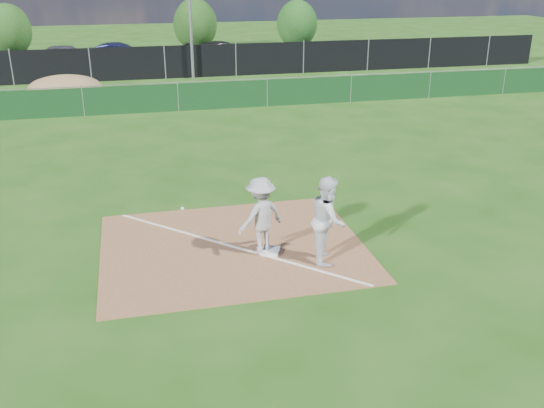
{
  "coord_description": "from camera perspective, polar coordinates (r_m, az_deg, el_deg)",
  "views": [
    {
      "loc": [
        -2.02,
        -11.53,
        6.22
      ],
      "look_at": [
        0.93,
        1.0,
        1.0
      ],
      "focal_mm": 40.0,
      "sensor_mm": 36.0,
      "label": 1
    }
  ],
  "objects": [
    {
      "name": "parking_lot",
      "position": [
        40.07,
        -10.46,
        12.78
      ],
      "size": [
        46.0,
        9.0,
        0.01
      ],
      "primitive_type": "cube",
      "color": "black",
      "rests_on": "ground"
    },
    {
      "name": "ground",
      "position": [
        22.5,
        -7.62,
        5.82
      ],
      "size": [
        90.0,
        90.0,
        0.0
      ],
      "primitive_type": "plane",
      "color": "#1F4C10",
      "rests_on": "ground"
    },
    {
      "name": "tree_mid",
      "position": [
        45.46,
        -7.24,
        16.43
      ],
      "size": [
        3.1,
        3.1,
        3.68
      ],
      "color": "#382316",
      "rests_on": "ground"
    },
    {
      "name": "tree_left",
      "position": [
        45.26,
        -23.6,
        14.75
      ],
      "size": [
        3.01,
        3.01,
        3.58
      ],
      "color": "#382316",
      "rests_on": "ground"
    },
    {
      "name": "foul_line",
      "position": [
        14.12,
        -3.69,
        -3.99
      ],
      "size": [
        5.01,
        5.01,
        0.01
      ],
      "primitive_type": "cube",
      "rotation": [
        0.0,
        0.0,
        0.79
      ],
      "color": "white",
      "rests_on": "infield_dirt"
    },
    {
      "name": "runner",
      "position": [
        13.2,
        5.28,
        -1.43
      ],
      "size": [
        0.94,
        1.1,
        1.95
      ],
      "primitive_type": "imported",
      "rotation": [
        0.0,
        0.0,
        1.33
      ],
      "color": "silver",
      "rests_on": "ground"
    },
    {
      "name": "black_fence",
      "position": [
        35.0,
        -10.05,
        12.99
      ],
      "size": [
        46.0,
        0.04,
        1.8
      ],
      "primitive_type": "cube",
      "color": "black",
      "rests_on": "ground"
    },
    {
      "name": "first_base",
      "position": [
        13.8,
        -0.17,
        -4.43
      ],
      "size": [
        0.53,
        0.53,
        0.09
      ],
      "primitive_type": "cube",
      "rotation": [
        0.0,
        0.0,
        -0.41
      ],
      "color": "white",
      "rests_on": "infield_dirt"
    },
    {
      "name": "dirt_mound",
      "position": [
        30.7,
        -18.9,
        10.32
      ],
      "size": [
        3.38,
        2.6,
        1.17
      ],
      "primitive_type": "ellipsoid",
      "color": "olive",
      "rests_on": "ground"
    },
    {
      "name": "car_right",
      "position": [
        40.04,
        -4.56,
        14.06
      ],
      "size": [
        5.02,
        2.91,
        1.37
      ],
      "primitive_type": "imported",
      "rotation": [
        0.0,
        0.0,
        1.79
      ],
      "color": "black",
      "rests_on": "parking_lot"
    },
    {
      "name": "car_left",
      "position": [
        40.55,
        -18.7,
        13.11
      ],
      "size": [
        4.07,
        1.78,
        1.36
      ],
      "primitive_type": "imported",
      "rotation": [
        0.0,
        0.0,
        1.53
      ],
      "color": "#97999E",
      "rests_on": "parking_lot"
    },
    {
      "name": "car_mid",
      "position": [
        39.79,
        -14.14,
        13.45
      ],
      "size": [
        4.39,
        2.13,
        1.39
      ],
      "primitive_type": "imported",
      "rotation": [
        0.0,
        0.0,
        1.41
      ],
      "color": "black",
      "rests_on": "parking_lot"
    },
    {
      "name": "tree_right",
      "position": [
        46.36,
        2.38,
        16.58
      ],
      "size": [
        2.96,
        2.96,
        3.51
      ],
      "color": "#382316",
      "rests_on": "ground"
    },
    {
      "name": "play_at_first",
      "position": [
        13.46,
        -1.06,
        -1.14
      ],
      "size": [
        2.41,
        1.09,
        1.8
      ],
      "color": "#B9B9BB",
      "rests_on": "infield_dirt"
    },
    {
      "name": "light_pole",
      "position": [
        34.48,
        -7.75,
        18.18
      ],
      "size": [
        0.16,
        0.16,
        8.0
      ],
      "primitive_type": "cylinder",
      "color": "slate",
      "rests_on": "ground"
    },
    {
      "name": "infield_dirt",
      "position": [
        14.13,
        -3.69,
        -4.05
      ],
      "size": [
        6.0,
        5.0,
        0.02
      ],
      "primitive_type": "cube",
      "color": "brown",
      "rests_on": "ground"
    },
    {
      "name": "green_fence",
      "position": [
        27.2,
        -8.84,
        9.88
      ],
      "size": [
        44.0,
        0.05,
        1.2
      ],
      "primitive_type": "cube",
      "color": "#0E3315",
      "rests_on": "ground"
    }
  ]
}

